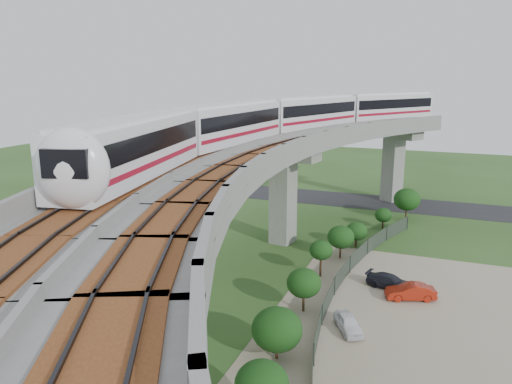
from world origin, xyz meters
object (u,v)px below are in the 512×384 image
metro_train (291,118)px  car_red (410,292)px  car_white (348,323)px  car_dark (390,281)px

metro_train → car_red: bearing=-38.2°
metro_train → car_white: size_ratio=19.07×
metro_train → car_white: metro_train is taller
metro_train → car_white: 21.99m
car_red → car_dark: bearing=-152.6°
car_red → car_dark: car_red is taller
car_white → car_dark: 8.12m
metro_train → car_dark: size_ratio=16.33×
car_red → car_dark: (-1.67, 1.57, -0.07)m
car_dark → metro_train: bearing=65.5°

